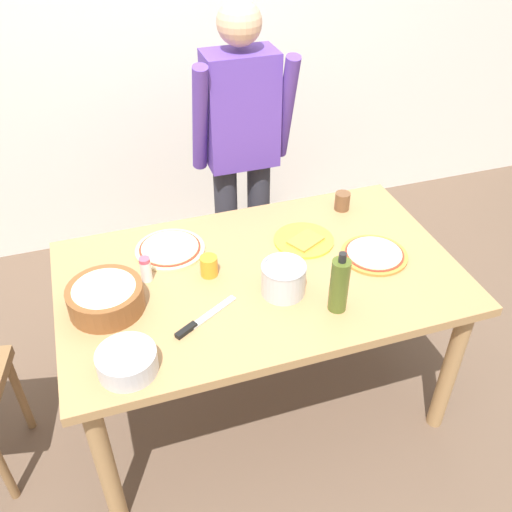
# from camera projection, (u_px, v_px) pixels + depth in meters

# --- Properties ---
(ground) EXTENTS (8.00, 8.00, 0.00)m
(ground) POSITION_uv_depth(u_px,v_px,m) (259.00, 394.00, 2.73)
(ground) COLOR brown
(wall_back) EXTENTS (5.60, 0.10, 2.60)m
(wall_back) POSITION_uv_depth(u_px,v_px,m) (170.00, 26.00, 3.14)
(wall_back) COLOR silver
(wall_back) RESTS_ON ground
(dining_table) EXTENTS (1.60, 0.96, 0.76)m
(dining_table) POSITION_uv_depth(u_px,v_px,m) (260.00, 290.00, 2.32)
(dining_table) COLOR #A37A4C
(dining_table) RESTS_ON ground
(person_cook) EXTENTS (0.49, 0.25, 1.62)m
(person_cook) POSITION_uv_depth(u_px,v_px,m) (242.00, 146.00, 2.76)
(person_cook) COLOR #2D2D38
(person_cook) RESTS_ON ground
(pizza_raw_on_board) EXTENTS (0.29, 0.29, 0.02)m
(pizza_raw_on_board) POSITION_uv_depth(u_px,v_px,m) (170.00, 249.00, 2.38)
(pizza_raw_on_board) COLOR beige
(pizza_raw_on_board) RESTS_ON dining_table
(pizza_cooked_on_tray) EXTENTS (0.28, 0.28, 0.02)m
(pizza_cooked_on_tray) POSITION_uv_depth(u_px,v_px,m) (374.00, 254.00, 2.35)
(pizza_cooked_on_tray) COLOR #C67A33
(pizza_cooked_on_tray) RESTS_ON dining_table
(plate_with_slice) EXTENTS (0.26, 0.26, 0.02)m
(plate_with_slice) POSITION_uv_depth(u_px,v_px,m) (304.00, 240.00, 2.43)
(plate_with_slice) COLOR gold
(plate_with_slice) RESTS_ON dining_table
(popcorn_bowl) EXTENTS (0.28, 0.28, 0.11)m
(popcorn_bowl) POSITION_uv_depth(u_px,v_px,m) (105.00, 296.00, 2.06)
(popcorn_bowl) COLOR brown
(popcorn_bowl) RESTS_ON dining_table
(mixing_bowl_steel) EXTENTS (0.20, 0.20, 0.08)m
(mixing_bowl_steel) POSITION_uv_depth(u_px,v_px,m) (127.00, 362.00, 1.84)
(mixing_bowl_steel) COLOR #B7B7BC
(mixing_bowl_steel) RESTS_ON dining_table
(olive_oil_bottle) EXTENTS (0.07, 0.07, 0.26)m
(olive_oil_bottle) POSITION_uv_depth(u_px,v_px,m) (339.00, 285.00, 2.03)
(olive_oil_bottle) COLOR #47561E
(olive_oil_bottle) RESTS_ON dining_table
(steel_pot) EXTENTS (0.17, 0.17, 0.13)m
(steel_pot) POSITION_uv_depth(u_px,v_px,m) (283.00, 278.00, 2.13)
(steel_pot) COLOR #B7B7BC
(steel_pot) RESTS_ON dining_table
(cup_orange) EXTENTS (0.07, 0.07, 0.08)m
(cup_orange) POSITION_uv_depth(u_px,v_px,m) (209.00, 266.00, 2.23)
(cup_orange) COLOR orange
(cup_orange) RESTS_ON dining_table
(cup_small_brown) EXTENTS (0.07, 0.07, 0.08)m
(cup_small_brown) POSITION_uv_depth(u_px,v_px,m) (342.00, 201.00, 2.62)
(cup_small_brown) COLOR brown
(cup_small_brown) RESTS_ON dining_table
(salt_shaker) EXTENTS (0.04, 0.04, 0.11)m
(salt_shaker) POSITION_uv_depth(u_px,v_px,m) (146.00, 269.00, 2.20)
(salt_shaker) COLOR white
(salt_shaker) RESTS_ON dining_table
(chef_knife) EXTENTS (0.26, 0.17, 0.02)m
(chef_knife) POSITION_uv_depth(u_px,v_px,m) (199.00, 321.00, 2.03)
(chef_knife) COLOR silver
(chef_knife) RESTS_ON dining_table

